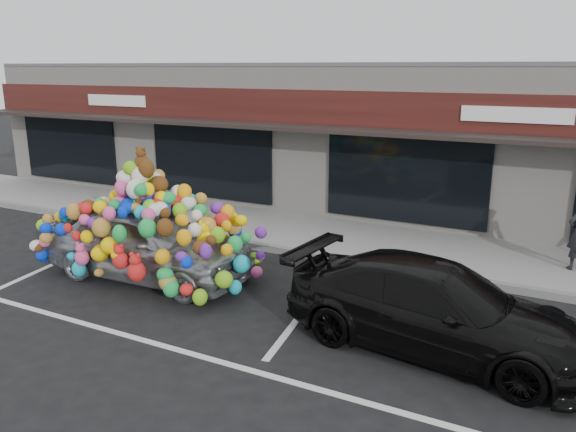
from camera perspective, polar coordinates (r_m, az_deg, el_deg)
The scene contains 9 objects.
ground at distance 11.62m, azimuth -10.91°, elevation -6.53°, with size 90.00×90.00×0.00m, color black.
shop_building at distance 18.30m, azimuth 5.40°, elevation 8.48°, with size 24.00×7.20×4.31m.
sidewalk at distance 14.76m, azimuth -1.33°, elevation -1.30°, with size 26.00×3.00×0.15m, color gray.
kerb at distance 13.52m, azimuth -4.39°, elevation -2.88°, with size 26.00×0.18×0.16m, color slate.
parking_stripe_left at distance 13.87m, azimuth -20.88°, elevation -3.69°, with size 0.12×4.40×0.01m, color silver.
parking_stripe_mid at distance 10.40m, azimuth 2.19°, elevation -8.88°, with size 0.12×4.40×0.01m, color silver.
lane_line at distance 8.85m, azimuth -9.83°, elevation -13.60°, with size 14.00×0.12×0.01m, color silver.
toy_car at distance 11.70m, azimuth -14.13°, elevation -1.76°, with size 3.19×4.77×2.75m.
black_sedan at distance 8.88m, azimuth 14.66°, elevation -8.99°, with size 4.64×1.89×1.35m, color black.
Camera 1 is at (6.83, -8.42, 4.20)m, focal length 35.00 mm.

